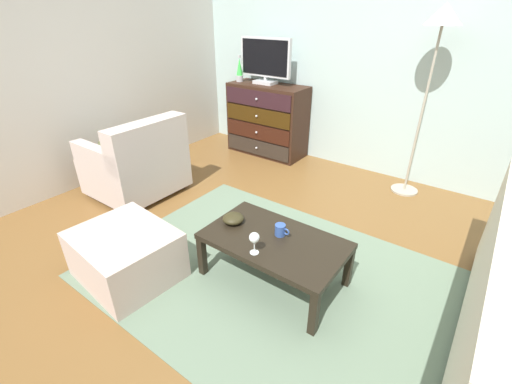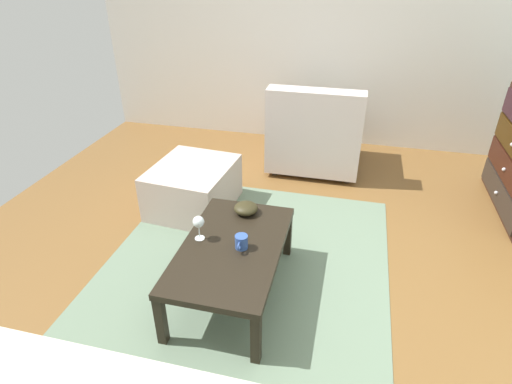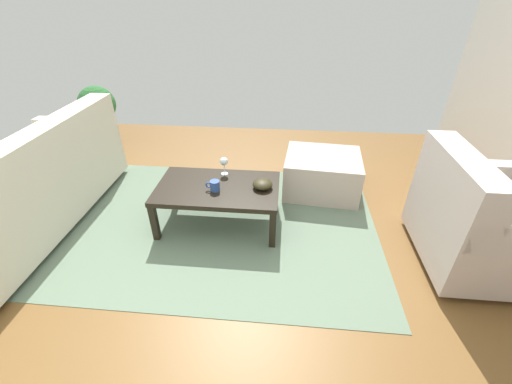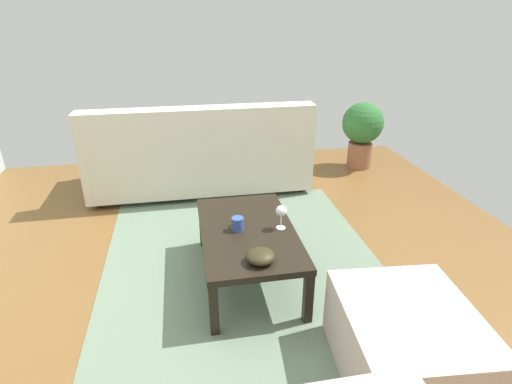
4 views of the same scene
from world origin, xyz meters
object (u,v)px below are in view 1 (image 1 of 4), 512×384
Objects in this scene: lava_lamp at (240,70)px; ottoman at (126,255)px; mug at (281,230)px; bowl_decorative at (233,218)px; armchair at (137,164)px; standing_lamp at (440,35)px; coffee_table at (274,244)px; wine_glass at (254,238)px; dresser at (267,120)px; tv at (265,60)px.

lava_lamp is 0.47× the size of ottoman.
lava_lamp is at bearing 134.36° from mug.
armchair is at bearing 169.56° from bowl_decorative.
ottoman is 0.38× the size of standing_lamp.
mug is 1.93m from armchair.
armchair is at bearing 173.69° from mug.
ottoman is (-0.90, -0.61, -0.13)m from coffee_table.
armchair is 1.22× the size of ottoman.
standing_lamp reaches higher than bowl_decorative.
standing_lamp reaches higher than ottoman.
wine_glass is at bearing -14.33° from armchair.
armchair reaches higher than wine_glass.
armchair is (-1.54, 0.28, -0.05)m from bowl_decorative.
mug is 0.16× the size of ottoman.
lava_lamp is at bearing 179.88° from standing_lamp.
dresser is at bearing 102.55° from ottoman.
mug is 2.32m from standing_lamp.
bowl_decorative is 0.83m from ottoman.
wine_glass is 1.95m from armchair.
dresser is at bearing 122.85° from wine_glass.
lava_lamp is 2.99m from wine_glass.
wine_glass is (-0.02, -0.21, 0.16)m from coffee_table.
wine_glass reaches higher than coffee_table.
standing_lamp is (0.38, 1.96, 1.17)m from mug.
ottoman is 3.24m from standing_lamp.
standing_lamp is (2.31, -0.00, 0.50)m from lava_lamp.
lava_lamp is (-0.36, -0.07, -0.15)m from tv.
ottoman is (1.02, -2.64, -0.88)m from lava_lamp.
tv is 0.39× the size of standing_lamp.
dresser reaches higher than bowl_decorative.
wine_glass is at bearing 24.38° from ottoman.
mug reaches higher than ottoman.
standing_lamp reaches higher than coffee_table.
dresser is at bearing 5.89° from lava_lamp.
tv reaches higher than bowl_decorative.
lava_lamp is 2.89m from coffee_table.
bowl_decorative is at bearing -60.60° from tv.
lava_lamp is 0.33× the size of coffee_table.
standing_lamp reaches higher than dresser.
lava_lamp is at bearing 127.25° from bowl_decorative.
bowl_decorative is at bearing -61.53° from dresser.
coffee_table is at bearing -53.51° from tv.
wine_glass is at bearing -49.75° from lava_lamp.
mug is 1.15m from ottoman.
standing_lamp reaches higher than mug.
tv is at bearing 123.58° from wine_glass.
wine_glass is at bearing -100.52° from standing_lamp.
mug reaches higher than bowl_decorative.
lava_lamp is 2.07× the size of bowl_decorative.
bowl_decorative is 2.47m from standing_lamp.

